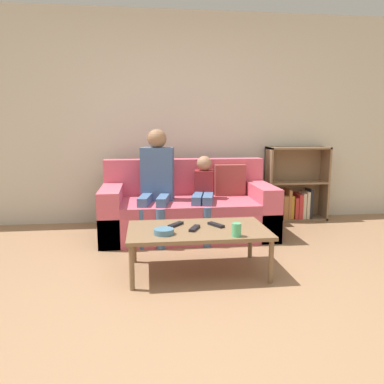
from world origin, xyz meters
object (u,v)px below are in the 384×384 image
(cup_near, at_px, (237,230))
(coffee_table, at_px, (198,232))
(snack_bowl, at_px, (164,232))
(tv_remote_0, at_px, (176,225))
(bookshelf, at_px, (293,192))
(tv_remote_2, at_px, (195,228))
(person_child, at_px, (203,192))
(tv_remote_1, at_px, (216,225))
(person_adult, at_px, (156,177))
(couch, at_px, (188,210))

(cup_near, bearing_deg, coffee_table, 135.51)
(coffee_table, distance_m, snack_bowl, 0.32)
(tv_remote_0, bearing_deg, snack_bowl, -75.01)
(bookshelf, relative_size, tv_remote_2, 5.46)
(person_child, distance_m, tv_remote_2, 1.05)
(coffee_table, distance_m, person_child, 1.02)
(person_child, height_order, tv_remote_0, person_child)
(tv_remote_1, bearing_deg, cup_near, -103.28)
(person_adult, bearing_deg, person_child, 3.27)
(tv_remote_0, xyz_separation_m, snack_bowl, (-0.11, -0.24, 0.01))
(person_child, xyz_separation_m, tv_remote_0, (-0.37, -0.88, -0.11))
(person_adult, relative_size, snack_bowl, 7.46)
(person_child, relative_size, tv_remote_0, 5.53)
(bookshelf, distance_m, cup_near, 2.29)
(couch, relative_size, bookshelf, 1.98)
(tv_remote_1, bearing_deg, snack_bowl, 171.74)
(person_adult, relative_size, tv_remote_0, 7.37)
(tv_remote_2, height_order, snack_bowl, snack_bowl)
(tv_remote_1, bearing_deg, person_adult, 84.26)
(tv_remote_0, relative_size, tv_remote_2, 0.92)
(couch, relative_size, person_child, 2.12)
(person_adult, height_order, tv_remote_2, person_adult)
(couch, relative_size, snack_bowl, 11.86)
(bookshelf, height_order, cup_near, bookshelf)
(coffee_table, bearing_deg, couch, 87.61)
(tv_remote_2, bearing_deg, bookshelf, 72.73)
(bookshelf, distance_m, coffee_table, 2.24)
(bookshelf, distance_m, tv_remote_1, 2.09)
(cup_near, relative_size, tv_remote_1, 0.61)
(person_child, relative_size, snack_bowl, 5.60)
(person_adult, distance_m, tv_remote_1, 1.14)
(snack_bowl, bearing_deg, couch, 75.24)
(person_child, xyz_separation_m, cup_near, (0.07, -1.25, -0.07))
(bookshelf, distance_m, tv_remote_0, 2.29)
(person_child, bearing_deg, tv_remote_1, -79.85)
(coffee_table, height_order, tv_remote_2, tv_remote_2)
(couch, distance_m, tv_remote_1, 1.09)
(tv_remote_1, bearing_deg, tv_remote_2, 172.26)
(couch, bearing_deg, snack_bowl, -104.76)
(couch, bearing_deg, coffee_table, -92.39)
(cup_near, bearing_deg, couch, 98.90)
(bookshelf, relative_size, tv_remote_1, 5.59)
(tv_remote_0, bearing_deg, tv_remote_1, 31.63)
(person_child, bearing_deg, tv_remote_0, -100.71)
(person_adult, distance_m, tv_remote_2, 1.15)
(tv_remote_1, relative_size, snack_bowl, 1.07)
(person_child, relative_size, tv_remote_2, 5.10)
(coffee_table, distance_m, cup_near, 0.38)
(couch, xyz_separation_m, tv_remote_1, (0.12, -1.08, 0.11))
(tv_remote_1, height_order, tv_remote_2, same)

